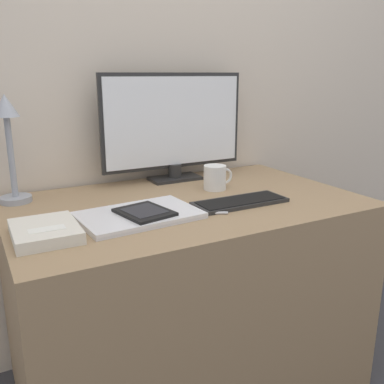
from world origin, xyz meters
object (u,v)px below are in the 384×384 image
object	(u,v)px
keyboard	(240,202)
ereader	(144,212)
coffee_mug	(215,177)
notebook	(45,231)
pen	(203,213)
monitor	(174,126)
laptop	(139,215)
desk_lamp	(9,138)

from	to	relation	value
keyboard	ereader	size ratio (longest dim) A/B	1.74
coffee_mug	notebook	bearing A→B (deg)	-162.68
keyboard	pen	bearing A→B (deg)	-165.94
keyboard	notebook	distance (m)	0.62
ereader	notebook	distance (m)	0.28
monitor	coffee_mug	bearing A→B (deg)	-71.85
laptop	pen	xyz separation A→B (m)	(0.18, -0.06, -0.00)
notebook	coffee_mug	size ratio (longest dim) A/B	1.78
ereader	monitor	bearing A→B (deg)	53.66
ereader	desk_lamp	world-z (taller)	desk_lamp
pen	coffee_mug	bearing A→B (deg)	51.93
keyboard	desk_lamp	world-z (taller)	desk_lamp
laptop	ereader	size ratio (longest dim) A/B	1.99
desk_lamp	notebook	size ratio (longest dim) A/B	1.70
laptop	coffee_mug	size ratio (longest dim) A/B	3.09
keyboard	notebook	bearing A→B (deg)	-179.60
keyboard	laptop	distance (m)	0.35
ereader	coffee_mug	size ratio (longest dim) A/B	1.56
notebook	desk_lamp	bearing A→B (deg)	94.48
ereader	pen	size ratio (longest dim) A/B	1.31
monitor	laptop	xyz separation A→B (m)	(-0.30, -0.38, -0.21)
notebook	pen	bearing A→B (deg)	-4.55
laptop	ereader	xyz separation A→B (m)	(0.01, -0.02, 0.01)
monitor	ereader	xyz separation A→B (m)	(-0.29, -0.40, -0.19)
coffee_mug	pen	xyz separation A→B (m)	(-0.18, -0.24, -0.04)
pen	ereader	bearing A→B (deg)	164.89
desk_lamp	notebook	world-z (taller)	desk_lamp
monitor	notebook	size ratio (longest dim) A/B	2.85
desk_lamp	keyboard	bearing A→B (deg)	-29.69
monitor	ereader	size ratio (longest dim) A/B	3.26
notebook	laptop	bearing A→B (deg)	5.95
notebook	ereader	bearing A→B (deg)	2.10
keyboard	desk_lamp	xyz separation A→B (m)	(-0.65, 0.37, 0.21)
pen	laptop	bearing A→B (deg)	160.71
monitor	ereader	distance (m)	0.53
monitor	notebook	xyz separation A→B (m)	(-0.57, -0.41, -0.20)
ereader	coffee_mug	bearing A→B (deg)	27.90
keyboard	monitor	bearing A→B (deg)	96.34
notebook	coffee_mug	distance (m)	0.67
keyboard	desk_lamp	distance (m)	0.77
monitor	laptop	distance (m)	0.53
monitor	keyboard	size ratio (longest dim) A/B	1.87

